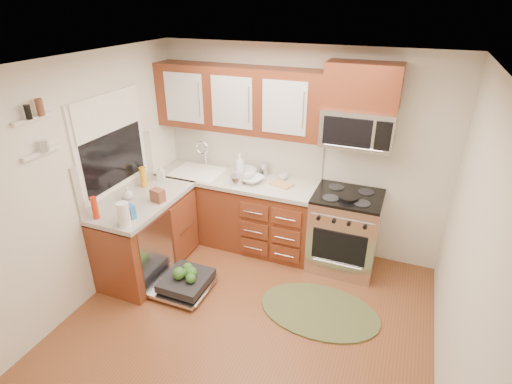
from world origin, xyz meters
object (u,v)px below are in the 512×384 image
at_px(dishwasher, 183,283).
at_px(stock_pot, 237,180).
at_px(cup, 283,176).
at_px(microwave, 358,128).
at_px(rug, 319,311).
at_px(paper_towel_roll, 124,215).
at_px(bowl_a, 251,179).
at_px(sink, 198,181).
at_px(cutting_board, 282,184).
at_px(upper_cabinets, 238,99).
at_px(range, 344,231).
at_px(skillet, 348,198).
at_px(bowl_b, 245,173).

height_order(dishwasher, stock_pot, stock_pot).
distance_m(stock_pot, cup, 0.57).
xyz_separation_m(microwave, stock_pot, (-1.31, -0.26, -0.72)).
xyz_separation_m(rug, paper_towel_roll, (-1.88, -0.54, 1.04)).
relative_size(paper_towel_roll, bowl_a, 0.90).
xyz_separation_m(microwave, sink, (-1.93, -0.13, -0.90)).
xyz_separation_m(rug, cutting_board, (-0.75, 0.93, 0.92)).
distance_m(sink, paper_towel_roll, 1.46).
bearing_deg(cup, paper_towel_roll, -124.06).
distance_m(bowl_a, cup, 0.39).
distance_m(microwave, dishwasher, 2.55).
distance_m(upper_cabinets, microwave, 1.42).
bearing_deg(upper_cabinets, sink, -163.55).
bearing_deg(range, upper_cabinets, 174.11).
bearing_deg(range, skillet, -81.90).
height_order(stock_pot, bowl_b, stock_pot).
height_order(sink, bowl_a, bowl_a).
bearing_deg(skillet, paper_towel_roll, -145.51).
bearing_deg(dishwasher, sink, 109.20).
bearing_deg(sink, paper_towel_roll, -90.00).
distance_m(paper_towel_roll, bowl_a, 1.61).
bearing_deg(microwave, sink, -176.15).
bearing_deg(stock_pot, rug, -31.07).
distance_m(upper_cabinets, skillet, 1.70).
height_order(bowl_a, cup, cup).
bearing_deg(stock_pot, range, 6.29).
bearing_deg(bowl_b, paper_towel_roll, -111.83).
height_order(sink, stock_pot, stock_pot).
distance_m(range, bowl_a, 1.27).
relative_size(upper_cabinets, bowl_b, 6.80).
relative_size(cutting_board, bowl_b, 0.86).
height_order(rug, skillet, skillet).
relative_size(upper_cabinets, sink, 3.31).
xyz_separation_m(paper_towel_roll, bowl_a, (0.76, 1.42, -0.09)).
xyz_separation_m(stock_pot, cutting_board, (0.51, 0.17, -0.04)).
relative_size(range, skillet, 4.34).
height_order(range, cup, cup).
xyz_separation_m(cutting_board, paper_towel_roll, (-1.13, -1.47, 0.12)).
distance_m(skillet, cutting_board, 0.83).
xyz_separation_m(sink, stock_pot, (0.62, -0.13, 0.18)).
bearing_deg(dishwasher, cup, 61.62).
height_order(range, rug, range).
bearing_deg(dishwasher, bowl_b, 79.52).
xyz_separation_m(upper_cabinets, microwave, (1.41, -0.02, -0.18)).
relative_size(microwave, skillet, 3.47).
bearing_deg(cup, bowl_a, -148.59).
height_order(microwave, rug, microwave).
distance_m(dishwasher, cutting_board, 1.61).
bearing_deg(microwave, rug, -92.81).
bearing_deg(range, dishwasher, -143.73).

